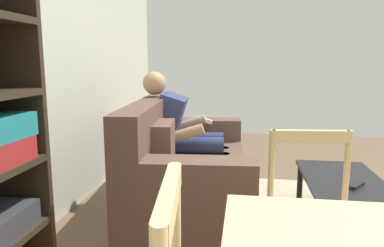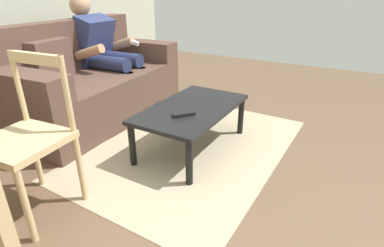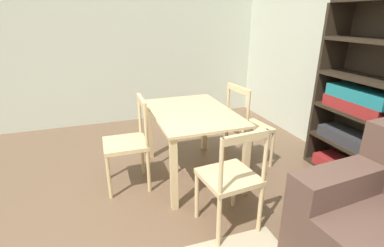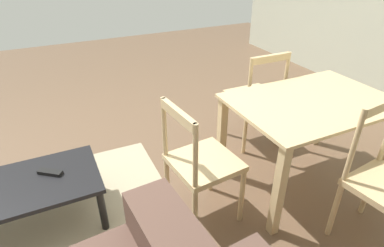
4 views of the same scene
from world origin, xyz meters
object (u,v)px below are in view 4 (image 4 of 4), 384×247
(dining_chair_facing_couch, at_px, (201,164))
(dining_chair_by_doorway, at_px, (255,98))
(coffee_table, at_px, (22,191))
(tv_remote, at_px, (50,172))
(dining_table, at_px, (310,115))

(dining_chair_facing_couch, bearing_deg, dining_chair_by_doorway, -143.47)
(coffee_table, xyz_separation_m, dining_chair_by_doorway, (-2.03, -0.27, 0.15))
(tv_remote, xyz_separation_m, dining_table, (-1.84, 0.46, 0.24))
(dining_chair_by_doorway, bearing_deg, coffee_table, 7.46)
(dining_chair_by_doorway, bearing_deg, dining_table, 90.04)
(coffee_table, xyz_separation_m, dining_chair_facing_couch, (-1.11, 0.42, 0.14))
(coffee_table, distance_m, dining_chair_facing_couch, 1.19)
(coffee_table, xyz_separation_m, dining_table, (-2.03, 0.41, 0.29))
(dining_chair_facing_couch, relative_size, dining_chair_by_doorway, 0.98)
(dining_table, xyz_separation_m, dining_chair_by_doorway, (0.00, -0.68, -0.14))
(tv_remote, height_order, dining_table, dining_table)
(coffee_table, xyz_separation_m, tv_remote, (-0.19, -0.04, 0.06))
(dining_chair_facing_couch, bearing_deg, coffee_table, -20.62)
(tv_remote, distance_m, dining_chair_by_doorway, 1.85)
(coffee_table, relative_size, dining_table, 0.84)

